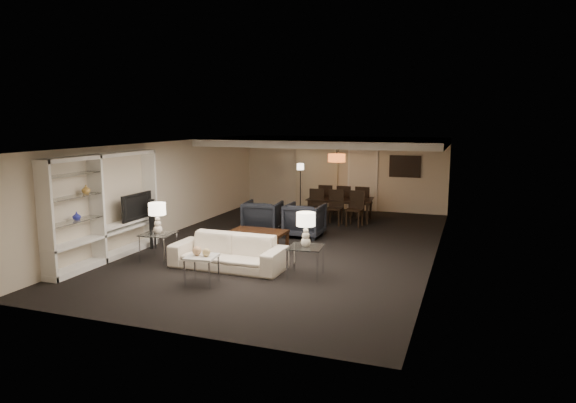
# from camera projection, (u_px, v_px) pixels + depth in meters

# --- Properties ---
(floor) EXTENTS (11.00, 11.00, 0.00)m
(floor) POSITION_uv_depth(u_px,v_px,m) (288.00, 245.00, 12.67)
(floor) COLOR black
(floor) RESTS_ON ground
(ceiling) EXTENTS (7.00, 11.00, 0.02)m
(ceiling) POSITION_uv_depth(u_px,v_px,m) (288.00, 144.00, 12.27)
(ceiling) COLOR silver
(ceiling) RESTS_ON ground
(wall_back) EXTENTS (7.00, 0.02, 2.50)m
(wall_back) POSITION_uv_depth(u_px,v_px,m) (343.00, 173.00, 17.58)
(wall_back) COLOR beige
(wall_back) RESTS_ON ground
(wall_front) EXTENTS (7.00, 0.02, 2.50)m
(wall_front) POSITION_uv_depth(u_px,v_px,m) (158.00, 249.00, 7.37)
(wall_front) COLOR beige
(wall_front) RESTS_ON ground
(wall_left) EXTENTS (0.02, 11.00, 2.50)m
(wall_left) POSITION_uv_depth(u_px,v_px,m) (165.00, 189.00, 13.65)
(wall_left) COLOR beige
(wall_left) RESTS_ON ground
(wall_right) EXTENTS (0.02, 11.00, 2.50)m
(wall_right) POSITION_uv_depth(u_px,v_px,m) (437.00, 203.00, 11.29)
(wall_right) COLOR beige
(wall_right) RESTS_ON ground
(ceiling_soffit) EXTENTS (7.00, 4.00, 0.20)m
(ceiling_soffit) POSITION_uv_depth(u_px,v_px,m) (327.00, 142.00, 15.54)
(ceiling_soffit) COLOR silver
(ceiling_soffit) RESTS_ON ceiling
(curtains) EXTENTS (1.50, 0.12, 2.40)m
(curtains) POSITION_uv_depth(u_px,v_px,m) (317.00, 174.00, 17.81)
(curtains) COLOR beige
(curtains) RESTS_ON wall_back
(door) EXTENTS (0.90, 0.05, 2.10)m
(door) POSITION_uv_depth(u_px,v_px,m) (362.00, 180.00, 17.34)
(door) COLOR silver
(door) RESTS_ON wall_back
(painting) EXTENTS (0.95, 0.04, 0.65)m
(painting) POSITION_uv_depth(u_px,v_px,m) (405.00, 166.00, 16.78)
(painting) COLOR #142D38
(painting) RESTS_ON wall_back
(media_unit) EXTENTS (0.38, 3.40, 2.35)m
(media_unit) POSITION_uv_depth(u_px,v_px,m) (105.00, 208.00, 11.19)
(media_unit) COLOR white
(media_unit) RESTS_ON wall_left
(pendant_light) EXTENTS (0.52, 0.52, 0.24)m
(pendant_light) POSITION_uv_depth(u_px,v_px,m) (337.00, 158.00, 15.51)
(pendant_light) COLOR #D8591E
(pendant_light) RESTS_ON ceiling_soffit
(sofa) EXTENTS (2.40, 0.97, 0.70)m
(sofa) POSITION_uv_depth(u_px,v_px,m) (228.00, 252.00, 10.70)
(sofa) COLOR beige
(sofa) RESTS_ON floor
(coffee_table) EXTENTS (1.33, 0.79, 0.47)m
(coffee_table) POSITION_uv_depth(u_px,v_px,m) (258.00, 240.00, 12.20)
(coffee_table) COLOR black
(coffee_table) RESTS_ON floor
(armchair_left) EXTENTS (1.05, 1.07, 0.89)m
(armchair_left) POSITION_uv_depth(u_px,v_px,m) (263.00, 217.00, 13.94)
(armchair_left) COLOR black
(armchair_left) RESTS_ON floor
(armchair_right) EXTENTS (0.96, 0.98, 0.89)m
(armchair_right) POSITION_uv_depth(u_px,v_px,m) (305.00, 220.00, 13.54)
(armchair_right) COLOR black
(armchair_right) RESTS_ON floor
(side_table_left) EXTENTS (0.69, 0.69, 0.61)m
(side_table_left) POSITION_uv_depth(u_px,v_px,m) (159.00, 247.00, 11.27)
(side_table_left) COLOR white
(side_table_left) RESTS_ON floor
(side_table_right) EXTENTS (0.71, 0.71, 0.61)m
(side_table_right) POSITION_uv_depth(u_px,v_px,m) (306.00, 262.00, 10.13)
(side_table_right) COLOR silver
(side_table_right) RESTS_ON floor
(table_lamp_left) EXTENTS (0.41, 0.41, 0.68)m
(table_lamp_left) POSITION_uv_depth(u_px,v_px,m) (157.00, 218.00, 11.17)
(table_lamp_left) COLOR beige
(table_lamp_left) RESTS_ON side_table_left
(table_lamp_right) EXTENTS (0.40, 0.40, 0.68)m
(table_lamp_right) POSITION_uv_depth(u_px,v_px,m) (306.00, 230.00, 10.03)
(table_lamp_right) COLOR #EFE3CA
(table_lamp_right) RESTS_ON side_table_right
(marble_table) EXTENTS (0.61, 0.61, 0.55)m
(marble_table) POSITION_uv_depth(u_px,v_px,m) (202.00, 270.00, 9.69)
(marble_table) COLOR white
(marble_table) RESTS_ON floor
(gold_gourd_a) EXTENTS (0.17, 0.17, 0.17)m
(gold_gourd_a) POSITION_uv_depth(u_px,v_px,m) (197.00, 251.00, 9.66)
(gold_gourd_a) COLOR tan
(gold_gourd_a) RESTS_ON marble_table
(gold_gourd_b) EXTENTS (0.15, 0.15, 0.15)m
(gold_gourd_b) POSITION_uv_depth(u_px,v_px,m) (206.00, 252.00, 9.60)
(gold_gourd_b) COLOR tan
(gold_gourd_b) RESTS_ON marble_table
(television) EXTENTS (1.08, 0.14, 0.62)m
(television) POSITION_uv_depth(u_px,v_px,m) (133.00, 206.00, 12.06)
(television) COLOR black
(television) RESTS_ON media_unit
(vase_blue) EXTENTS (0.17, 0.17, 0.17)m
(vase_blue) POSITION_uv_depth(u_px,v_px,m) (77.00, 216.00, 10.39)
(vase_blue) COLOR #252BA2
(vase_blue) RESTS_ON media_unit
(vase_amber) EXTENTS (0.17, 0.17, 0.18)m
(vase_amber) POSITION_uv_depth(u_px,v_px,m) (86.00, 189.00, 10.60)
(vase_amber) COLOR #B6873C
(vase_amber) RESTS_ON media_unit
(floor_speaker) EXTENTS (0.17, 0.17, 1.20)m
(floor_speaker) POSITION_uv_depth(u_px,v_px,m) (152.00, 224.00, 12.30)
(floor_speaker) COLOR black
(floor_speaker) RESTS_ON floor
(dining_table) EXTENTS (2.03, 1.24, 0.68)m
(dining_table) POSITION_uv_depth(u_px,v_px,m) (340.00, 210.00, 15.69)
(dining_table) COLOR black
(dining_table) RESTS_ON floor
(chair_nl) EXTENTS (0.49, 0.49, 1.02)m
(chair_nl) POSITION_uv_depth(u_px,v_px,m) (315.00, 207.00, 15.27)
(chair_nl) COLOR black
(chair_nl) RESTS_ON floor
(chair_nm) EXTENTS (0.48, 0.48, 1.02)m
(chair_nm) POSITION_uv_depth(u_px,v_px,m) (335.00, 208.00, 15.06)
(chair_nm) COLOR black
(chair_nm) RESTS_ON floor
(chair_nr) EXTENTS (0.52, 0.52, 1.02)m
(chair_nr) POSITION_uv_depth(u_px,v_px,m) (355.00, 209.00, 14.86)
(chair_nr) COLOR black
(chair_nr) RESTS_ON floor
(chair_fl) EXTENTS (0.48, 0.48, 1.02)m
(chair_fl) POSITION_uv_depth(u_px,v_px,m) (327.00, 200.00, 16.47)
(chair_fl) COLOR black
(chair_fl) RESTS_ON floor
(chair_fm) EXTENTS (0.48, 0.48, 1.02)m
(chair_fm) POSITION_uv_depth(u_px,v_px,m) (345.00, 201.00, 16.27)
(chair_fm) COLOR black
(chair_fm) RESTS_ON floor
(chair_fr) EXTENTS (0.50, 0.50, 1.02)m
(chair_fr) POSITION_uv_depth(u_px,v_px,m) (364.00, 202.00, 16.07)
(chair_fr) COLOR black
(chair_fr) RESTS_ON floor
(floor_lamp) EXTENTS (0.30, 0.30, 1.62)m
(floor_lamp) POSITION_uv_depth(u_px,v_px,m) (300.00, 187.00, 17.27)
(floor_lamp) COLOR black
(floor_lamp) RESTS_ON floor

